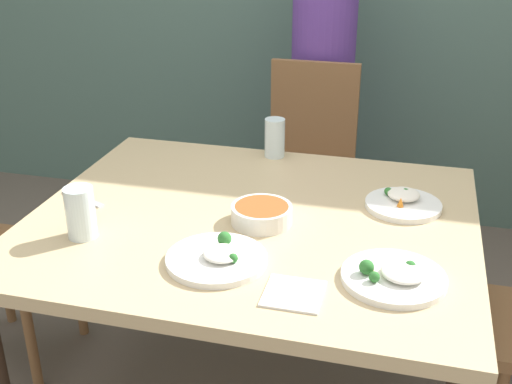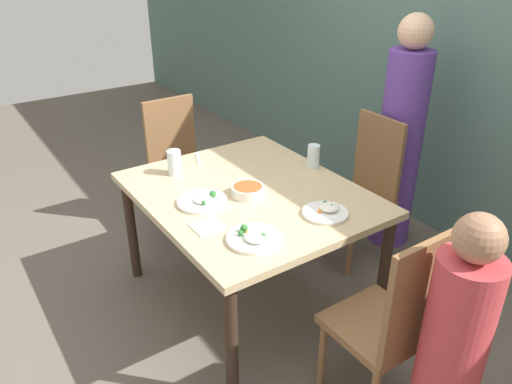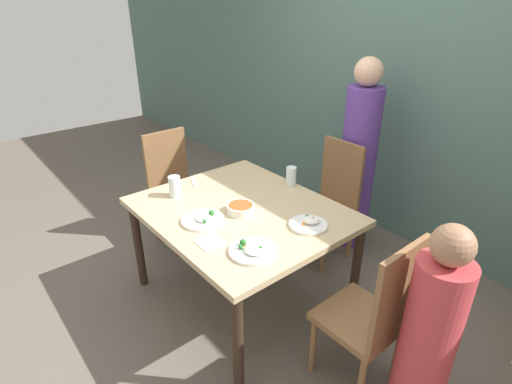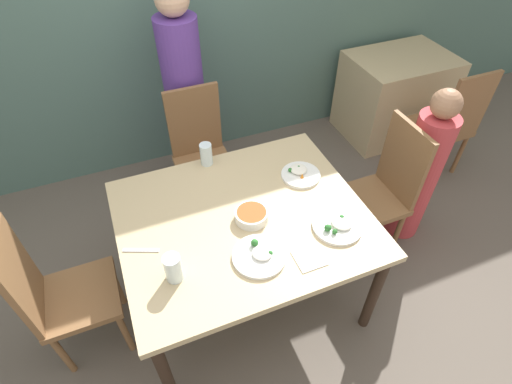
% 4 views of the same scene
% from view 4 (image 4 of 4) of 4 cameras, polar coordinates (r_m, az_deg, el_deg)
% --- Properties ---
extents(ground_plane, '(10.00, 10.00, 0.00)m').
position_cam_4_polar(ground_plane, '(2.72, -1.51, -13.84)').
color(ground_plane, '#60564C').
extents(dining_table, '(1.31, 1.10, 0.73)m').
position_cam_4_polar(dining_table, '(2.19, -1.83, -4.81)').
color(dining_table, tan).
rests_on(dining_table, ground_plane).
extents(chair_adult_spot, '(0.40, 0.40, 0.96)m').
position_cam_4_polar(chair_adult_spot, '(2.93, -7.84, 5.71)').
color(chair_adult_spot, brown).
rests_on(chair_adult_spot, ground_plane).
extents(chair_child_spot, '(0.40, 0.40, 0.96)m').
position_cam_4_polar(chair_child_spot, '(2.74, 17.60, 0.47)').
color(chair_child_spot, brown).
rests_on(chair_child_spot, ground_plane).
extents(chair_empty_left, '(0.40, 0.40, 0.96)m').
position_cam_4_polar(chair_empty_left, '(2.35, -26.33, -12.81)').
color(chair_empty_left, brown).
rests_on(chair_empty_left, ground_plane).
extents(person_adult, '(0.29, 0.29, 1.57)m').
position_cam_4_polar(person_adult, '(3.04, -9.95, 12.60)').
color(person_adult, '#5B3893').
rests_on(person_adult, ground_plane).
extents(person_child, '(0.25, 0.25, 1.16)m').
position_cam_4_polar(person_child, '(2.88, 22.35, 2.53)').
color(person_child, '#C63D42').
rests_on(person_child, ground_plane).
extents(bowl_curry, '(0.18, 0.18, 0.05)m').
position_cam_4_polar(bowl_curry, '(2.11, -0.65, -3.33)').
color(bowl_curry, silver).
rests_on(bowl_curry, dining_table).
extents(plate_rice_adult, '(0.26, 0.26, 0.06)m').
position_cam_4_polar(plate_rice_adult, '(2.12, 11.61, -4.67)').
color(plate_rice_adult, white).
rests_on(plate_rice_adult, dining_table).
extents(plate_rice_child, '(0.27, 0.27, 0.06)m').
position_cam_4_polar(plate_rice_child, '(1.96, 0.50, -9.00)').
color(plate_rice_child, white).
rests_on(plate_rice_child, dining_table).
extents(plate_noodles, '(0.23, 0.23, 0.05)m').
position_cam_4_polar(plate_noodles, '(2.38, 6.31, 2.64)').
color(plate_noodles, white).
rests_on(plate_noodles, dining_table).
extents(glass_water_tall, '(0.07, 0.07, 0.14)m').
position_cam_4_polar(glass_water_tall, '(2.43, -7.13, 5.38)').
color(glass_water_tall, silver).
rests_on(glass_water_tall, dining_table).
extents(glass_water_short, '(0.08, 0.08, 0.15)m').
position_cam_4_polar(glass_water_short, '(1.88, -11.74, -10.58)').
color(glass_water_short, silver).
rests_on(glass_water_short, dining_table).
extents(napkin_folded, '(0.14, 0.14, 0.01)m').
position_cam_4_polar(napkin_folded, '(1.98, 7.62, -9.29)').
color(napkin_folded, white).
rests_on(napkin_folded, dining_table).
extents(fork_steel, '(0.17, 0.09, 0.01)m').
position_cam_4_polar(fork_steel, '(2.07, -16.12, -8.00)').
color(fork_steel, silver).
rests_on(fork_steel, dining_table).
extents(background_table, '(0.89, 0.64, 0.75)m').
position_cam_4_polar(background_table, '(4.00, 19.09, 12.90)').
color(background_table, tan).
rests_on(background_table, ground_plane).
extents(chair_background, '(0.40, 0.40, 0.96)m').
position_cam_4_polar(chair_background, '(3.55, 25.85, 8.94)').
color(chair_background, brown).
rests_on(chair_background, ground_plane).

